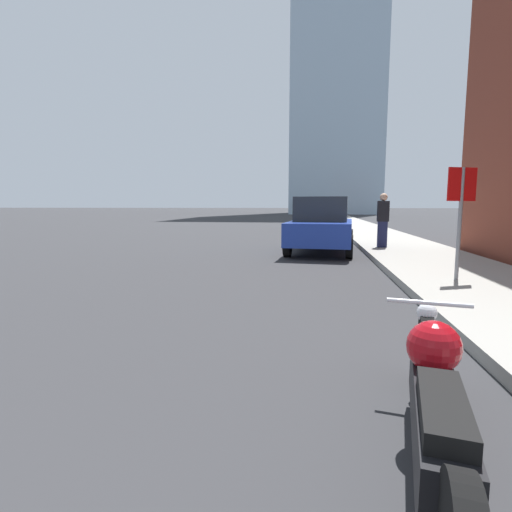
% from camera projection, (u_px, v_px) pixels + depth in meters
% --- Properties ---
extents(sidewalk, '(2.90, 240.00, 0.15)m').
position_uv_depth(sidewalk, '(346.00, 221.00, 36.71)').
color(sidewalk, gray).
rests_on(sidewalk, ground_plane).
extents(distant_tower, '(14.91, 14.91, 66.54)m').
position_uv_depth(distant_tower, '(338.00, 14.00, 66.66)').
color(distant_tower, '#9EB7CC').
rests_on(distant_tower, ground_plane).
extents(motorcycle, '(0.82, 2.69, 0.79)m').
position_uv_depth(motorcycle, '(435.00, 401.00, 2.32)').
color(motorcycle, black).
rests_on(motorcycle, ground_plane).
extents(parked_car_blue, '(2.28, 4.47, 1.77)m').
position_uv_depth(parked_car_blue, '(322.00, 225.00, 12.75)').
color(parked_car_blue, '#1E3899').
rests_on(parked_car_blue, ground_plane).
extents(parked_car_white, '(2.33, 4.64, 1.80)m').
position_uv_depth(parked_car_white, '(320.00, 215.00, 24.08)').
color(parked_car_white, silver).
rests_on(parked_car_white, ground_plane).
extents(stop_sign, '(0.57, 0.26, 2.04)m').
position_uv_depth(stop_sign, '(461.00, 204.00, 7.24)').
color(stop_sign, slate).
rests_on(stop_sign, sidewalk).
extents(pedestrian, '(0.36, 0.24, 1.75)m').
position_uv_depth(pedestrian, '(383.00, 220.00, 12.93)').
color(pedestrian, '#1E2347').
rests_on(pedestrian, sidewalk).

